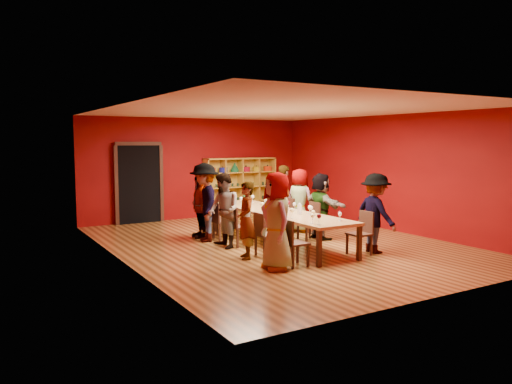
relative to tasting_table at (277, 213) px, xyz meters
The scene contains 50 objects.
room_shell 0.80m from the tasting_table, ahead, with size 7.10×9.10×3.04m.
tasting_table is the anchor object (origin of this frame).
doorway 4.80m from the tasting_table, 112.09° to the left, with size 1.40×0.17×2.30m.
shelving_unit 4.55m from the tasting_table, 72.08° to the left, with size 2.40×0.40×1.80m.
chair_person_left_0 2.11m from the tasting_table, 115.70° to the right, with size 0.42×0.42×0.89m.
person_left_0 2.27m from the tasting_table, 123.23° to the right, with size 0.86×0.47×1.77m, color #4C4C51.
chair_person_left_1 1.30m from the tasting_table, 135.09° to the right, with size 0.42×0.42×0.89m.
person_left_1 1.60m from the tasting_table, 145.55° to the right, with size 0.56×0.41×1.53m, color white.
chair_person_left_2 0.96m from the tasting_table, 166.68° to the left, with size 0.42×0.42×0.89m.
person_left_2 1.27m from the tasting_table, behind, with size 0.80×0.44×1.64m, color silver.
chair_person_left_3 1.43m from the tasting_table, 130.01° to the left, with size 0.42×0.42×0.89m.
person_left_3 1.70m from the tasting_table, 140.13° to the left, with size 1.18×0.49×1.82m, color #C28290.
chair_person_left_4 1.83m from the tasting_table, 120.08° to the left, with size 0.42×0.42×0.89m.
person_left_4 1.98m from the tasting_table, 127.46° to the left, with size 0.89×0.41×1.53m, color silver.
chair_person_right_0 2.02m from the tasting_table, 63.10° to the right, with size 0.42×0.42×0.89m.
person_right_0 2.20m from the tasting_table, 54.83° to the right, with size 1.07×0.44×1.66m, color silver.
chair_person_right_2 0.93m from the tasting_table, ahead, with size 0.42×0.42×0.89m.
person_right_2 1.20m from the tasting_table, ahead, with size 1.46×0.42×1.57m, color #151D3C.
chair_person_right_3 1.36m from the tasting_table, 47.44° to the left, with size 0.42×0.42×0.89m.
person_right_3 1.66m from the tasting_table, 36.88° to the left, with size 0.79×0.43×1.62m, color #4A4A4F.
chair_person_right_4 1.84m from the tasting_table, 60.24° to the left, with size 0.42×0.42×0.89m.
person_right_4 2.04m from the tasting_table, 51.51° to the left, with size 0.61×0.45×1.69m, color #121632.
wine_glass_0 1.39m from the tasting_table, 97.58° to the left, with size 0.08×0.08×0.20m.
wine_glass_1 0.96m from the tasting_table, 73.22° to the right, with size 0.08×0.08×0.20m.
wine_glass_2 2.01m from the tasting_table, 99.92° to the right, with size 0.09×0.09×0.21m.
wine_glass_3 1.84m from the tasting_table, 101.54° to the right, with size 0.08×0.08×0.19m.
wine_glass_4 0.93m from the tasting_table, 68.69° to the left, with size 0.08×0.08×0.20m.
wine_glass_5 1.80m from the tasting_table, 102.06° to the left, with size 0.08×0.08×0.20m.
wine_glass_6 1.85m from the tasting_table, 99.02° to the left, with size 0.09×0.09×0.22m.
wine_glass_7 1.11m from the tasting_table, 72.84° to the left, with size 0.08×0.08×0.19m.
wine_glass_8 1.85m from the tasting_table, 81.01° to the right, with size 0.07×0.07×0.18m.
wine_glass_9 0.95m from the tasting_table, 110.47° to the right, with size 0.08×0.08×0.20m.
wine_glass_10 0.84m from the tasting_table, 117.19° to the left, with size 0.09×0.09×0.21m.
wine_glass_11 0.37m from the tasting_table, ahead, with size 0.09×0.09×0.21m.
wine_glass_12 0.99m from the tasting_table, 108.17° to the left, with size 0.09×0.09×0.22m.
wine_glass_13 0.41m from the tasting_table, 163.06° to the left, with size 0.08×0.08×0.21m.
wine_glass_14 0.38m from the tasting_table, 167.02° to the right, with size 0.08×0.08×0.19m.
wine_glass_15 1.39m from the tasting_table, 91.26° to the right, with size 0.07×0.07×0.18m.
wine_glass_16 1.84m from the tasting_table, 80.37° to the right, with size 0.08×0.08×0.20m.
wine_glass_17 0.44m from the tasting_table, 20.68° to the right, with size 0.08×0.08×0.19m.
wine_glass_18 1.65m from the tasting_table, 79.73° to the left, with size 0.08×0.08×0.20m.
wine_glass_19 0.45m from the tasting_table, 93.20° to the right, with size 0.08×0.08×0.20m.
wine_glass_20 0.45m from the tasting_table, 64.99° to the left, with size 0.08×0.08×0.20m.
wine_glass_21 1.94m from the tasting_table, 81.19° to the left, with size 0.08×0.08×0.21m.
wine_glass_22 1.12m from the tasting_table, 107.32° to the right, with size 0.08×0.08×0.21m.
wine_glass_23 0.89m from the tasting_table, 69.49° to the right, with size 0.08×0.08×0.20m.
spittoon_bowl 0.17m from the tasting_table, 41.84° to the left, with size 0.29×0.29×0.16m, color #B0B3B7.
carafe_a 0.31m from the tasting_table, 132.95° to the left, with size 0.11×0.11×0.25m.
carafe_b 0.70m from the tasting_table, 78.60° to the right, with size 0.12×0.12×0.25m.
wine_bottle 1.64m from the tasting_table, 88.50° to the left, with size 0.08×0.08×0.27m.
Camera 1 is at (-6.08, -9.36, 2.32)m, focal length 35.00 mm.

